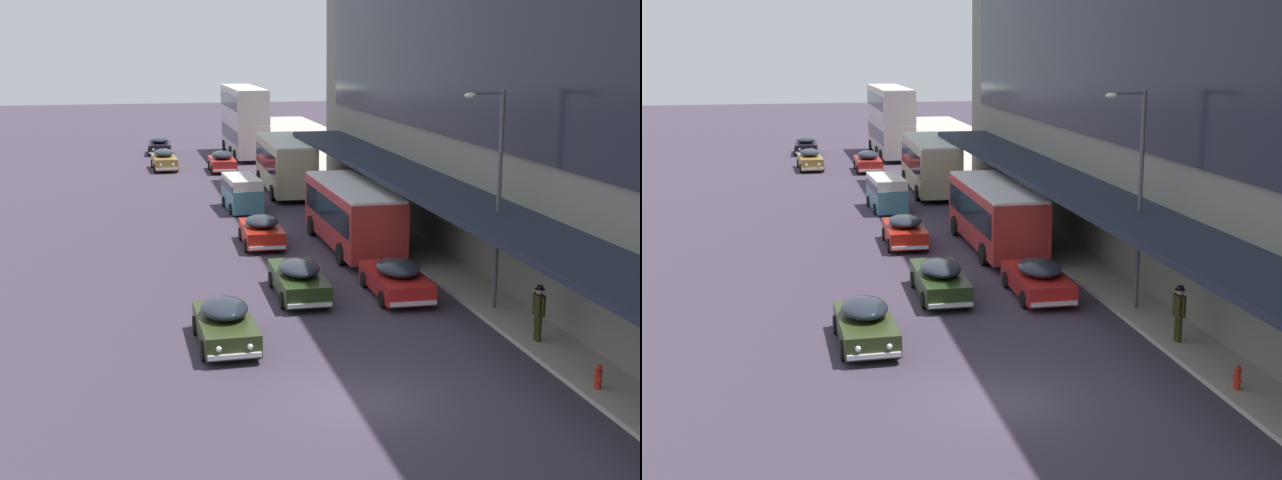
% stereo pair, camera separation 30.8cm
% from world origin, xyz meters
% --- Properties ---
extents(ground, '(240.00, 240.00, 0.00)m').
position_xyz_m(ground, '(0.00, 0.00, 0.00)').
color(ground, '#3A3141').
extents(transit_bus_kerbside_front, '(2.90, 11.31, 5.81)m').
position_xyz_m(transit_bus_kerbside_front, '(3.82, 53.00, 3.14)').
color(transit_bus_kerbside_front, beige).
rests_on(transit_bus_kerbside_front, ground).
extents(transit_bus_kerbside_rear, '(2.79, 9.62, 3.06)m').
position_xyz_m(transit_bus_kerbside_rear, '(4.21, 17.74, 1.77)').
color(transit_bus_kerbside_rear, '#A92A29').
rests_on(transit_bus_kerbside_rear, ground).
extents(transit_bus_kerbside_far, '(2.94, 10.02, 3.43)m').
position_xyz_m(transit_bus_kerbside_far, '(3.95, 34.19, 1.97)').
color(transit_bus_kerbside_far, tan).
rests_on(transit_bus_kerbside_far, ground).
extents(sedan_trailing_mid, '(2.01, 4.42, 1.51)m').
position_xyz_m(sedan_trailing_mid, '(0.14, 19.26, 0.75)').
color(sedan_trailing_mid, '#AA1B11').
rests_on(sedan_trailing_mid, ground).
extents(sedan_far_back, '(2.04, 4.73, 1.50)m').
position_xyz_m(sedan_far_back, '(3.88, 9.57, 0.74)').
color(sedan_far_back, red).
rests_on(sedan_far_back, ground).
extents(sedan_trailing_near, '(1.94, 4.67, 1.56)m').
position_xyz_m(sedan_trailing_near, '(-3.24, 46.24, 0.77)').
color(sedan_trailing_near, olive).
rests_on(sedan_trailing_near, ground).
extents(sedan_lead_near, '(1.99, 4.46, 1.58)m').
position_xyz_m(sedan_lead_near, '(0.99, 44.39, 0.77)').
color(sedan_lead_near, '#AA231E').
rests_on(sedan_lead_near, ground).
extents(sedan_lead_mid, '(1.92, 4.98, 1.48)m').
position_xyz_m(sedan_lead_mid, '(0.20, 10.29, 0.74)').
color(sedan_lead_mid, '#213215').
rests_on(sedan_lead_mid, ground).
extents(sedan_second_near, '(2.12, 4.32, 1.45)m').
position_xyz_m(sedan_second_near, '(-3.18, 56.04, 0.73)').
color(sedan_second_near, black).
rests_on(sedan_second_near, ground).
extents(sedan_oncoming_rear, '(1.92, 4.43, 1.46)m').
position_xyz_m(sedan_oncoming_rear, '(-3.15, 5.45, 0.73)').
color(sedan_oncoming_rear, '#293517').
rests_on(sedan_oncoming_rear, ground).
extents(vw_van, '(2.06, 4.63, 1.96)m').
position_xyz_m(vw_van, '(0.42, 28.71, 1.10)').
color(vw_van, teal).
rests_on(vw_van, ground).
extents(pedestrian_at_kerb, '(0.33, 0.62, 1.86)m').
position_xyz_m(pedestrian_at_kerb, '(6.68, 3.21, 1.18)').
color(pedestrian_at_kerb, '#2B290F').
rests_on(pedestrian_at_kerb, sidewalk_kerb).
extents(street_lamp, '(1.50, 0.28, 7.83)m').
position_xyz_m(street_lamp, '(6.61, 6.89, 4.65)').
color(street_lamp, '#4C4C51').
rests_on(street_lamp, sidewalk_kerb).
extents(fire_hydrant, '(0.20, 0.40, 0.70)m').
position_xyz_m(fire_hydrant, '(6.54, -0.88, 0.49)').
color(fire_hydrant, red).
rests_on(fire_hydrant, sidewalk_kerb).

